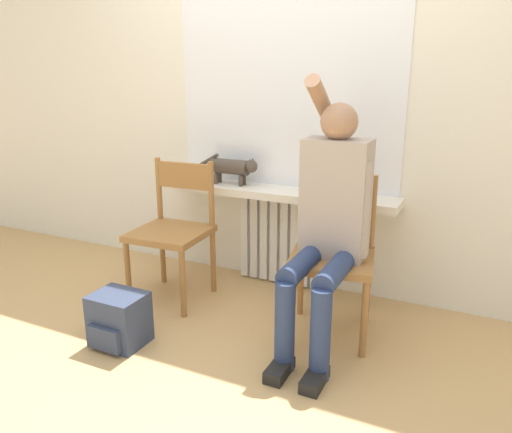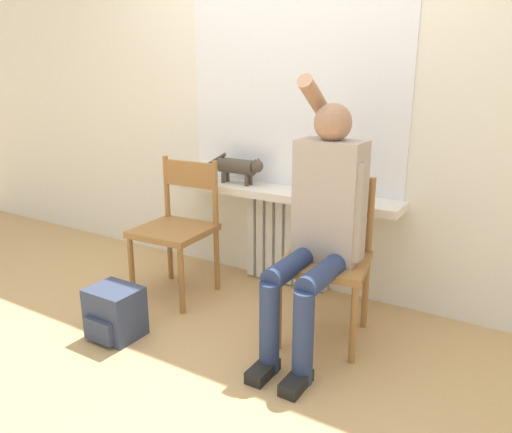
{
  "view_description": "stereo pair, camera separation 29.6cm",
  "coord_description": "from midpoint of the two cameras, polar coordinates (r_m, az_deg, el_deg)",
  "views": [
    {
      "loc": [
        1.24,
        -1.83,
        1.42
      ],
      "look_at": [
        0.0,
        0.76,
        0.58
      ],
      "focal_mm": 35.0,
      "sensor_mm": 36.0,
      "label": 1
    },
    {
      "loc": [
        1.5,
        -1.69,
        1.42
      ],
      "look_at": [
        0.0,
        0.76,
        0.58
      ],
      "focal_mm": 35.0,
      "sensor_mm": 36.0,
      "label": 2
    }
  ],
  "objects": [
    {
      "name": "ground_plane",
      "position": [
        2.65,
        -5.6,
        -16.2
      ],
      "size": [
        12.0,
        12.0,
        0.0
      ],
      "primitive_type": "plane",
      "color": "tan"
    },
    {
      "name": "backpack",
      "position": [
        2.86,
        -12.99,
        -10.75
      ],
      "size": [
        0.28,
        0.25,
        0.28
      ],
      "color": "#333D56",
      "rests_on": "ground_plane"
    },
    {
      "name": "person",
      "position": [
        2.55,
        10.83,
        -0.3
      ],
      "size": [
        0.36,
        1.0,
        1.41
      ],
      "color": "navy",
      "rests_on": "ground_plane"
    },
    {
      "name": "radiator",
      "position": [
        3.41,
        5.99,
        -2.69
      ],
      "size": [
        0.6,
        0.08,
        0.63
      ],
      "color": "silver",
      "rests_on": "ground_plane"
    },
    {
      "name": "wall_with_window",
      "position": [
        3.29,
        7.16,
        14.99
      ],
      "size": [
        7.0,
        0.06,
        2.7
      ],
      "color": "white",
      "rests_on": "ground_plane"
    },
    {
      "name": "cat",
      "position": [
        3.36,
        0.64,
        5.69
      ],
      "size": [
        0.47,
        0.1,
        0.2
      ],
      "color": "#4C4238",
      "rests_on": "windowsill"
    },
    {
      "name": "window_glass",
      "position": [
        3.26,
        6.85,
        13.9
      ],
      "size": [
        1.52,
        0.01,
        1.21
      ],
      "color": "white",
      "rests_on": "windowsill"
    },
    {
      "name": "chair_right",
      "position": [
        2.73,
        11.24,
        -4.54
      ],
      "size": [
        0.52,
        0.52,
        0.88
      ],
      "rotation": [
        0.0,
        0.0,
        0.2
      ],
      "color": "#9E6B38",
      "rests_on": "ground_plane"
    },
    {
      "name": "chair_left",
      "position": [
        3.22,
        -6.4,
        -1.1
      ],
      "size": [
        0.46,
        0.46,
        0.88
      ],
      "rotation": [
        0.0,
        0.0,
        0.06
      ],
      "color": "#9E6B38",
      "rests_on": "ground_plane"
    },
    {
      "name": "windowsill",
      "position": [
        3.24,
        5.52,
        2.6
      ],
      "size": [
        1.58,
        0.27,
        0.05
      ],
      "color": "white",
      "rests_on": "radiator"
    }
  ]
}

